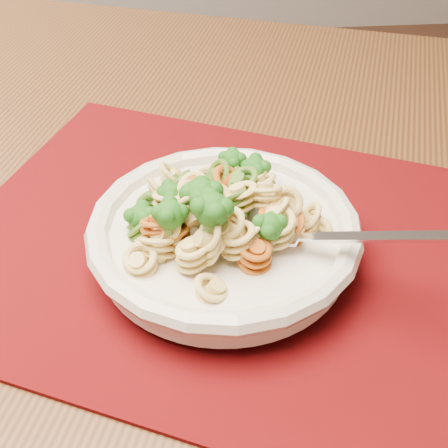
{
  "coord_description": "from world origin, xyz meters",
  "views": [
    {
      "loc": [
        0.41,
        -0.7,
        1.14
      ],
      "look_at": [
        0.44,
        -0.31,
        0.81
      ],
      "focal_mm": 50.0,
      "sensor_mm": 36.0,
      "label": 1
    }
  ],
  "objects": [
    {
      "name": "dining_table",
      "position": [
        0.54,
        -0.24,
        0.66
      ],
      "size": [
        1.58,
        1.27,
        0.76
      ],
      "rotation": [
        0.0,
        0.0,
        -0.33
      ],
      "color": "#583619",
      "rests_on": "ground"
    },
    {
      "name": "fork",
      "position": [
        0.49,
        -0.34,
        0.81
      ],
      "size": [
        0.17,
        0.11,
        0.08
      ],
      "primitive_type": null,
      "rotation": [
        0.0,
        -0.35,
        -0.5
      ],
      "color": "silver",
      "rests_on": "pasta_bowl"
    },
    {
      "name": "placemat",
      "position": [
        0.45,
        -0.29,
        0.77
      ],
      "size": [
        0.6,
        0.54,
        0.0
      ],
      "primitive_type": "cube",
      "rotation": [
        0.0,
        0.0,
        -0.42
      ],
      "color": "#500703",
      "rests_on": "dining_table"
    },
    {
      "name": "pasta_bowl",
      "position": [
        0.44,
        -0.31,
        0.79
      ],
      "size": [
        0.23,
        0.23,
        0.04
      ],
      "color": "beige",
      "rests_on": "placemat"
    },
    {
      "name": "pasta_broccoli_heap",
      "position": [
        0.44,
        -0.31,
        0.81
      ],
      "size": [
        0.2,
        0.2,
        0.06
      ],
      "primitive_type": null,
      "color": "#E9D973",
      "rests_on": "pasta_bowl"
    }
  ]
}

